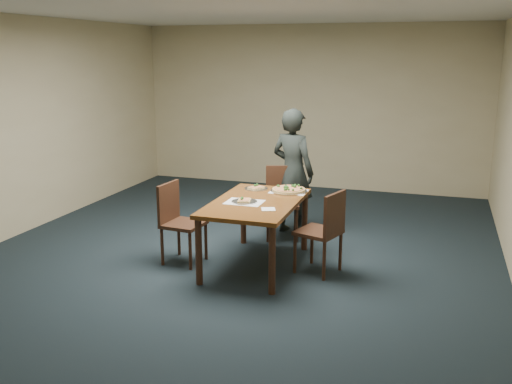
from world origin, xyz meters
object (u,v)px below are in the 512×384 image
(chair_far, at_px, (282,197))
(diner, at_px, (293,172))
(slice_plate_far, at_px, (256,188))
(chair_right, at_px, (325,228))
(pizza_pan, at_px, (289,190))
(chair_left, at_px, (178,218))
(dining_table, at_px, (256,209))
(slice_plate_near, at_px, (244,201))

(chair_far, bearing_deg, diner, 46.02)
(chair_far, xyz_separation_m, diner, (0.09, 0.18, 0.31))
(chair_far, relative_size, slice_plate_far, 3.25)
(chair_right, bearing_deg, pizza_pan, -115.95)
(chair_left, xyz_separation_m, chair_right, (1.65, 0.15, 0.00))
(chair_far, distance_m, chair_left, 1.54)
(dining_table, xyz_separation_m, pizza_pan, (0.23, 0.53, 0.12))
(chair_far, distance_m, chair_right, 1.36)
(chair_left, xyz_separation_m, diner, (0.97, 1.44, 0.31))
(slice_plate_near, relative_size, slice_plate_far, 1.00)
(dining_table, height_order, diner, diner)
(chair_right, height_order, slice_plate_far, chair_right)
(diner, height_order, pizza_pan, diner)
(slice_plate_near, bearing_deg, dining_table, 41.75)
(chair_left, distance_m, slice_plate_near, 0.82)
(pizza_pan, bearing_deg, slice_plate_far, 179.82)
(chair_left, bearing_deg, pizza_pan, -53.43)
(dining_table, distance_m, slice_plate_near, 0.18)
(pizza_pan, relative_size, slice_plate_near, 1.52)
(chair_far, height_order, chair_left, same)
(chair_right, height_order, slice_plate_near, chair_right)
(chair_far, bearing_deg, slice_plate_far, -121.70)
(dining_table, height_order, chair_right, chair_right)
(dining_table, bearing_deg, slice_plate_far, 107.78)
(dining_table, relative_size, diner, 0.91)
(chair_right, relative_size, slice_plate_far, 3.25)
(chair_left, height_order, diner, diner)
(chair_right, distance_m, slice_plate_far, 1.10)
(dining_table, bearing_deg, chair_far, 90.58)
(pizza_pan, xyz_separation_m, slice_plate_near, (-0.33, -0.62, -0.01))
(chair_right, distance_m, slice_plate_near, 0.91)
(diner, relative_size, slice_plate_near, 5.88)
(chair_right, xyz_separation_m, pizza_pan, (-0.54, 0.52, 0.26))
(dining_table, height_order, pizza_pan, pizza_pan)
(chair_far, bearing_deg, chair_left, -141.27)
(chair_left, xyz_separation_m, slice_plate_near, (0.78, 0.05, 0.25))
(diner, height_order, slice_plate_near, diner)
(dining_table, bearing_deg, chair_left, -170.84)
(chair_left, relative_size, pizza_pan, 2.13)
(chair_far, bearing_deg, dining_table, -106.01)
(chair_right, bearing_deg, slice_plate_near, -65.20)
(dining_table, xyz_separation_m, chair_far, (-0.01, 1.12, -0.14))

